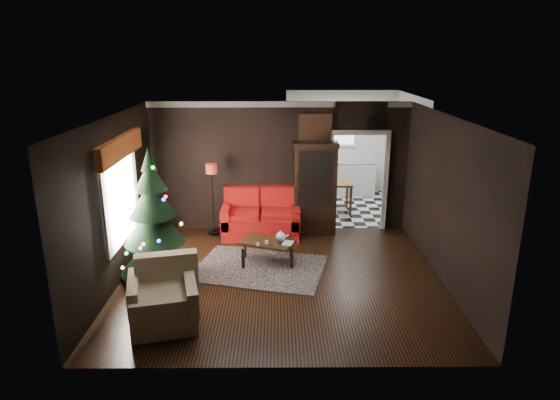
{
  "coord_description": "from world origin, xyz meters",
  "views": [
    {
      "loc": [
        -0.06,
        -7.67,
        3.77
      ],
      "look_at": [
        0.0,
        0.9,
        1.15
      ],
      "focal_mm": 31.08,
      "sensor_mm": 36.0,
      "label": 1
    }
  ],
  "objects_px": {
    "loveseat": "(261,213)",
    "christmas_tree": "(154,221)",
    "coffee_table": "(268,251)",
    "teapot": "(281,236)",
    "armchair": "(163,295)",
    "wall_clock": "(373,122)",
    "curio_cabinet": "(315,190)",
    "floor_lamp": "(213,199)",
    "kitchen_table": "(336,197)"
  },
  "relations": [
    {
      "from": "curio_cabinet",
      "to": "coffee_table",
      "type": "distance_m",
      "value": 2.03
    },
    {
      "from": "wall_clock",
      "to": "armchair",
      "type": "bearing_deg",
      "value": -132.93
    },
    {
      "from": "christmas_tree",
      "to": "kitchen_table",
      "type": "distance_m",
      "value": 5.12
    },
    {
      "from": "coffee_table",
      "to": "floor_lamp",
      "type": "bearing_deg",
      "value": 130.65
    },
    {
      "from": "loveseat",
      "to": "christmas_tree",
      "type": "distance_m",
      "value": 2.7
    },
    {
      "from": "floor_lamp",
      "to": "loveseat",
      "type": "bearing_deg",
      "value": 2.59
    },
    {
      "from": "christmas_tree",
      "to": "armchair",
      "type": "distance_m",
      "value": 1.69
    },
    {
      "from": "armchair",
      "to": "curio_cabinet",
      "type": "bearing_deg",
      "value": 42.71
    },
    {
      "from": "coffee_table",
      "to": "teapot",
      "type": "relative_size",
      "value": 4.63
    },
    {
      "from": "curio_cabinet",
      "to": "kitchen_table",
      "type": "distance_m",
      "value": 1.67
    },
    {
      "from": "armchair",
      "to": "christmas_tree",
      "type": "bearing_deg",
      "value": 92.31
    },
    {
      "from": "loveseat",
      "to": "teapot",
      "type": "bearing_deg",
      "value": -74.02
    },
    {
      "from": "loveseat",
      "to": "curio_cabinet",
      "type": "bearing_deg",
      "value": 10.83
    },
    {
      "from": "curio_cabinet",
      "to": "teapot",
      "type": "relative_size",
      "value": 9.23
    },
    {
      "from": "loveseat",
      "to": "coffee_table",
      "type": "distance_m",
      "value": 1.44
    },
    {
      "from": "christmas_tree",
      "to": "teapot",
      "type": "xyz_separation_m",
      "value": [
        2.15,
        0.56,
        -0.51
      ]
    },
    {
      "from": "floor_lamp",
      "to": "coffee_table",
      "type": "relative_size",
      "value": 1.59
    },
    {
      "from": "loveseat",
      "to": "christmas_tree",
      "type": "xyz_separation_m",
      "value": [
        -1.74,
        -1.99,
        0.55
      ]
    },
    {
      "from": "wall_clock",
      "to": "christmas_tree",
      "type": "bearing_deg",
      "value": -149.67
    },
    {
      "from": "floor_lamp",
      "to": "curio_cabinet",
      "type": "bearing_deg",
      "value": 7.04
    },
    {
      "from": "coffee_table",
      "to": "armchair",
      "type": "bearing_deg",
      "value": -124.65
    },
    {
      "from": "loveseat",
      "to": "armchair",
      "type": "relative_size",
      "value": 1.73
    },
    {
      "from": "christmas_tree",
      "to": "kitchen_table",
      "type": "xyz_separation_m",
      "value": [
        3.54,
        3.64,
        -0.68
      ]
    },
    {
      "from": "armchair",
      "to": "coffee_table",
      "type": "relative_size",
      "value": 1.03
    },
    {
      "from": "floor_lamp",
      "to": "teapot",
      "type": "xyz_separation_m",
      "value": [
        1.41,
        -1.39,
        -0.29
      ]
    },
    {
      "from": "kitchen_table",
      "to": "coffee_table",
      "type": "bearing_deg",
      "value": -118.12
    },
    {
      "from": "curio_cabinet",
      "to": "kitchen_table",
      "type": "relative_size",
      "value": 2.53
    },
    {
      "from": "floor_lamp",
      "to": "wall_clock",
      "type": "relative_size",
      "value": 4.73
    },
    {
      "from": "coffee_table",
      "to": "wall_clock",
      "type": "relative_size",
      "value": 2.98
    },
    {
      "from": "loveseat",
      "to": "kitchen_table",
      "type": "relative_size",
      "value": 2.27
    },
    {
      "from": "curio_cabinet",
      "to": "coffee_table",
      "type": "height_order",
      "value": "curio_cabinet"
    },
    {
      "from": "loveseat",
      "to": "kitchen_table",
      "type": "bearing_deg",
      "value": 42.51
    },
    {
      "from": "curio_cabinet",
      "to": "floor_lamp",
      "type": "bearing_deg",
      "value": -172.96
    },
    {
      "from": "christmas_tree",
      "to": "wall_clock",
      "type": "height_order",
      "value": "wall_clock"
    },
    {
      "from": "armchair",
      "to": "loveseat",
      "type": "bearing_deg",
      "value": 55.7
    },
    {
      "from": "christmas_tree",
      "to": "coffee_table",
      "type": "relative_size",
      "value": 2.47
    },
    {
      "from": "loveseat",
      "to": "christmas_tree",
      "type": "relative_size",
      "value": 0.72
    },
    {
      "from": "loveseat",
      "to": "wall_clock",
      "type": "relative_size",
      "value": 5.31
    },
    {
      "from": "armchair",
      "to": "wall_clock",
      "type": "relative_size",
      "value": 3.07
    },
    {
      "from": "coffee_table",
      "to": "curio_cabinet",
      "type": "bearing_deg",
      "value": 58.83
    },
    {
      "from": "floor_lamp",
      "to": "armchair",
      "type": "xyz_separation_m",
      "value": [
        -0.29,
        -3.47,
        -0.37
      ]
    },
    {
      "from": "wall_clock",
      "to": "loveseat",
      "type": "bearing_deg",
      "value": -170.34
    },
    {
      "from": "coffee_table",
      "to": "wall_clock",
      "type": "xyz_separation_m",
      "value": [
        2.18,
        1.8,
        2.15
      ]
    },
    {
      "from": "curio_cabinet",
      "to": "coffee_table",
      "type": "relative_size",
      "value": 1.99
    },
    {
      "from": "coffee_table",
      "to": "kitchen_table",
      "type": "relative_size",
      "value": 1.27
    },
    {
      "from": "christmas_tree",
      "to": "kitchen_table",
      "type": "relative_size",
      "value": 3.13
    },
    {
      "from": "wall_clock",
      "to": "curio_cabinet",
      "type": "bearing_deg",
      "value": -171.47
    },
    {
      "from": "floor_lamp",
      "to": "teapot",
      "type": "relative_size",
      "value": 7.36
    },
    {
      "from": "curio_cabinet",
      "to": "loveseat",
      "type": "bearing_deg",
      "value": -169.17
    },
    {
      "from": "curio_cabinet",
      "to": "floor_lamp",
      "type": "xyz_separation_m",
      "value": [
        -2.15,
        -0.27,
        -0.12
      ]
    }
  ]
}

